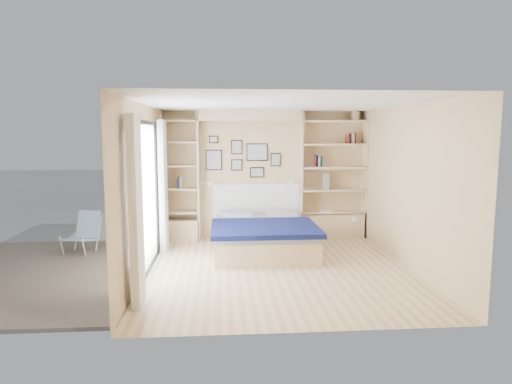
{
  "coord_description": "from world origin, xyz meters",
  "views": [
    {
      "loc": [
        -0.86,
        -6.75,
        2.08
      ],
      "look_at": [
        -0.27,
        0.9,
        1.08
      ],
      "focal_mm": 32.0,
      "sensor_mm": 36.0,
      "label": 1
    }
  ],
  "objects": [
    {
      "name": "bed",
      "position": [
        -0.14,
        1.11,
        0.28
      ],
      "size": [
        1.79,
        2.24,
        1.07
      ],
      "color": "tan",
      "rests_on": "ground"
    },
    {
      "name": "room_shell",
      "position": [
        -0.39,
        1.52,
        1.08
      ],
      "size": [
        4.5,
        4.5,
        4.5
      ],
      "color": "tan",
      "rests_on": "ground"
    },
    {
      "name": "reading_lamps",
      "position": [
        -0.3,
        2.0,
        1.1
      ],
      "size": [
        1.92,
        0.12,
        0.15
      ],
      "color": "silver",
      "rests_on": "ground"
    },
    {
      "name": "deck_chair",
      "position": [
        -3.28,
        1.27,
        0.34
      ],
      "size": [
        0.59,
        0.8,
        0.72
      ],
      "rotation": [
        0.0,
        0.0,
        -0.24
      ],
      "color": "tan",
      "rests_on": "ground"
    },
    {
      "name": "photo_gallery",
      "position": [
        -0.45,
        2.22,
        1.6
      ],
      "size": [
        1.48,
        0.02,
        0.82
      ],
      "color": "black",
      "rests_on": "ground"
    },
    {
      "name": "ground",
      "position": [
        0.0,
        0.0,
        0.0
      ],
      "size": [
        4.5,
        4.5,
        0.0
      ],
      "primitive_type": "plane",
      "color": "#D5B887",
      "rests_on": "ground"
    },
    {
      "name": "deck",
      "position": [
        -3.6,
        0.0,
        0.0
      ],
      "size": [
        3.2,
        4.0,
        0.05
      ],
      "primitive_type": "cube",
      "color": "#6B5C4F",
      "rests_on": "ground"
    },
    {
      "name": "shelf_decor",
      "position": [
        1.06,
        2.07,
        1.68
      ],
      "size": [
        3.57,
        0.23,
        2.03
      ],
      "color": "#A51E1E",
      "rests_on": "ground"
    }
  ]
}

